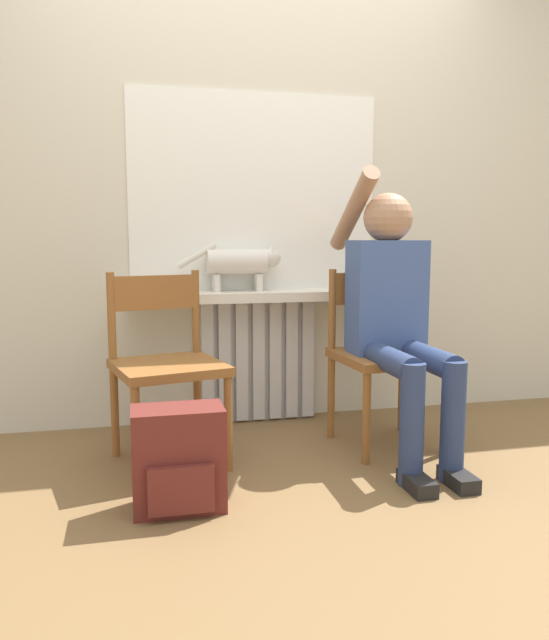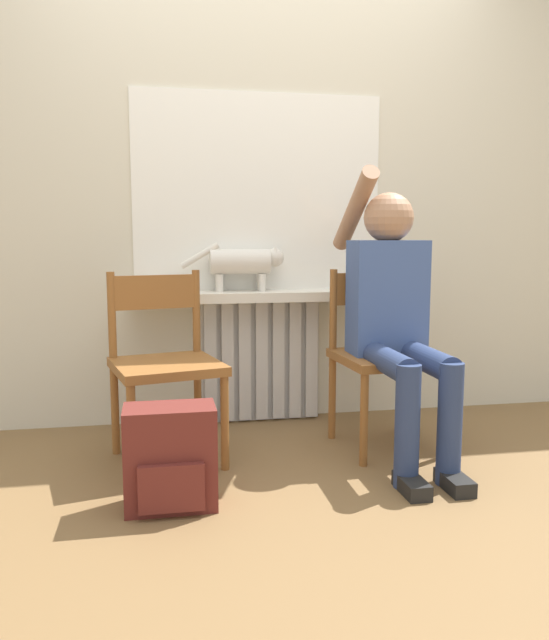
{
  "view_description": "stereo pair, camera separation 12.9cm",
  "coord_description": "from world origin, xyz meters",
  "px_view_note": "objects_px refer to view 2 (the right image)",
  "views": [
    {
      "loc": [
        -0.66,
        -2.1,
        0.99
      ],
      "look_at": [
        0.0,
        0.74,
        0.6
      ],
      "focal_mm": 35.0,
      "sensor_mm": 36.0,
      "label": 1
    },
    {
      "loc": [
        -0.53,
        -2.13,
        0.99
      ],
      "look_at": [
        0.0,
        0.74,
        0.6
      ],
      "focal_mm": 35.0,
      "sensor_mm": 36.0,
      "label": 2
    }
  ],
  "objects_px": {
    "chair_left": "(165,361)",
    "person": "(395,309)",
    "backpack": "(170,458)",
    "chair_right": "(384,353)",
    "cat": "(244,262)"
  },
  "relations": [
    {
      "from": "chair_left",
      "to": "cat",
      "type": "distance_m",
      "value": 0.77
    },
    {
      "from": "chair_right",
      "to": "person",
      "type": "relative_size",
      "value": 0.64
    },
    {
      "from": "backpack",
      "to": "cat",
      "type": "bearing_deg",
      "value": 67.81
    },
    {
      "from": "chair_right",
      "to": "cat",
      "type": "distance_m",
      "value": 0.88
    },
    {
      "from": "chair_left",
      "to": "chair_right",
      "type": "bearing_deg",
      "value": -13.23
    },
    {
      "from": "chair_left",
      "to": "backpack",
      "type": "distance_m",
      "value": 0.58
    },
    {
      "from": "chair_right",
      "to": "cat",
      "type": "height_order",
      "value": "cat"
    },
    {
      "from": "cat",
      "to": "person",
      "type": "bearing_deg",
      "value": -45.8
    },
    {
      "from": "cat",
      "to": "chair_left",
      "type": "bearing_deg",
      "value": -130.75
    },
    {
      "from": "person",
      "to": "backpack",
      "type": "relative_size",
      "value": 3.43
    },
    {
      "from": "chair_right",
      "to": "person",
      "type": "distance_m",
      "value": 0.26
    },
    {
      "from": "person",
      "to": "backpack",
      "type": "xyz_separation_m",
      "value": [
        -1.02,
        -0.4,
        -0.49
      ]
    },
    {
      "from": "chair_left",
      "to": "person",
      "type": "height_order",
      "value": "person"
    },
    {
      "from": "person",
      "to": "cat",
      "type": "relative_size",
      "value": 2.4
    },
    {
      "from": "person",
      "to": "chair_left",
      "type": "bearing_deg",
      "value": 172.98
    }
  ]
}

